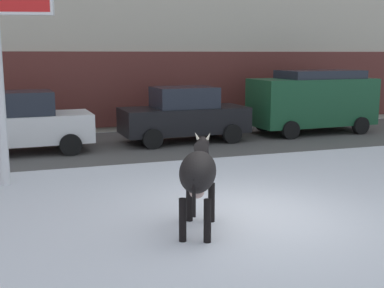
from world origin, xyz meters
name	(u,v)px	position (x,y,z in m)	size (l,w,h in m)	color
ground_plane	(248,215)	(0.00, 0.00, 0.00)	(120.00, 120.00, 0.00)	white
road_strip	(148,144)	(0.00, 7.74, 0.00)	(60.00, 5.60, 0.01)	#514F4C
cow_black	(198,172)	(-1.12, -0.41, 0.99)	(1.17, 1.89, 1.54)	black
car_white_sedan	(19,123)	(-3.99, 7.41, 0.91)	(4.27, 2.11, 1.84)	white
car_black_sedan	(184,115)	(1.25, 7.73, 0.91)	(4.27, 2.11, 1.84)	black
car_darkgreen_van	(313,100)	(6.38, 8.03, 1.24)	(4.67, 2.26, 2.32)	#194C2D
pedestrian_near_billboard	(300,102)	(7.48, 10.76, 0.88)	(0.36, 0.24, 1.73)	#282833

